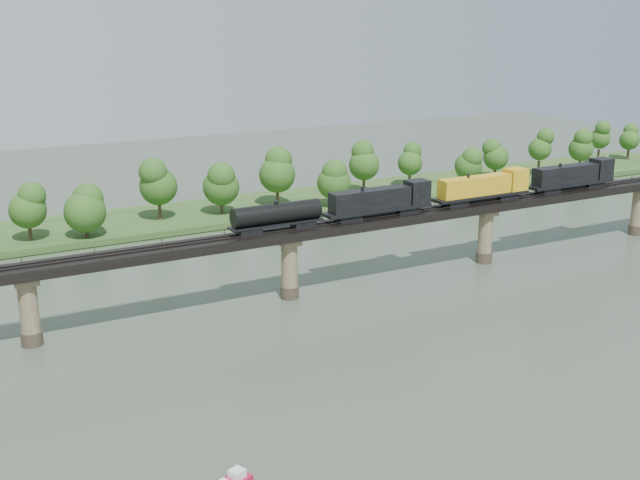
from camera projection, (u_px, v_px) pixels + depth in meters
name	position (u px, v px, depth m)	size (l,w,h in m)	color
ground	(391.00, 368.00, 104.66)	(400.00, 400.00, 0.00)	#374536
far_bank	(179.00, 218.00, 176.34)	(300.00, 24.00, 1.60)	#2B4B1E
bridge	(289.00, 266.00, 128.52)	(236.00, 30.00, 11.50)	#473A2D
bridge_superstructure	(289.00, 228.00, 126.75)	(220.00, 4.90, 0.75)	black
far_treeline	(147.00, 190.00, 166.58)	(289.06, 17.54, 13.60)	#382619
freight_train	(450.00, 192.00, 140.38)	(80.22, 3.13, 5.52)	black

